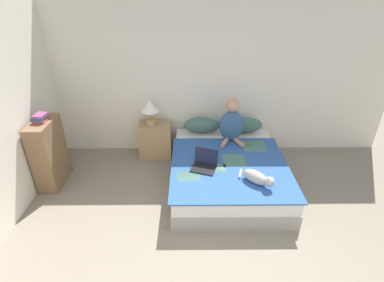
{
  "coord_description": "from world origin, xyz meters",
  "views": [
    {
      "loc": [
        -0.31,
        -1.49,
        2.77
      ],
      "look_at": [
        -0.28,
        2.07,
        0.79
      ],
      "focal_mm": 28.0,
      "sensor_mm": 36.0,
      "label": 1
    }
  ],
  "objects": [
    {
      "name": "bed",
      "position": [
        0.24,
        2.17,
        0.22
      ],
      "size": [
        1.63,
        2.01,
        0.44
      ],
      "color": "#9E998E",
      "rests_on": "ground_plane"
    },
    {
      "name": "table_lamp",
      "position": [
        -0.96,
        3.0,
        0.89
      ],
      "size": [
        0.31,
        0.31,
        0.42
      ],
      "color": "tan",
      "rests_on": "nightstand"
    },
    {
      "name": "wall_back",
      "position": [
        0.0,
        3.25,
        1.27
      ],
      "size": [
        6.06,
        0.05,
        2.55
      ],
      "color": "silver",
      "rests_on": "ground_plane"
    },
    {
      "name": "laptop_open",
      "position": [
        -0.11,
        1.94,
        0.5
      ],
      "size": [
        0.4,
        0.38,
        0.25
      ],
      "rotation": [
        0.0,
        0.0,
        -0.33
      ],
      "color": "black",
      "rests_on": "bed"
    },
    {
      "name": "nightstand",
      "position": [
        -0.9,
        3.0,
        0.3
      ],
      "size": [
        0.54,
        0.37,
        0.6
      ],
      "color": "tan",
      "rests_on": "ground_plane"
    },
    {
      "name": "pillow_near",
      "position": [
        -0.11,
        3.02,
        0.57
      ],
      "size": [
        0.6,
        0.27,
        0.25
      ],
      "color": "#42665B",
      "rests_on": "bed"
    },
    {
      "name": "pillow_far",
      "position": [
        0.6,
        3.02,
        0.57
      ],
      "size": [
        0.6,
        0.27,
        0.25
      ],
      "color": "#42665B",
      "rests_on": "bed"
    },
    {
      "name": "cat_tabby",
      "position": [
        0.55,
        1.57,
        0.53
      ],
      "size": [
        0.41,
        0.47,
        0.19
      ],
      "rotation": [
        0.0,
        0.0,
        -0.79
      ],
      "color": "#A8A399",
      "rests_on": "bed"
    },
    {
      "name": "person_sitting",
      "position": [
        0.34,
        2.73,
        0.75
      ],
      "size": [
        0.39,
        0.37,
        0.71
      ],
      "color": "#33567A",
      "rests_on": "bed"
    },
    {
      "name": "bookshelf",
      "position": [
        -2.36,
        2.24,
        0.5
      ],
      "size": [
        0.28,
        0.63,
        1.01
      ],
      "color": "brown",
      "rests_on": "ground_plane"
    },
    {
      "name": "book_stack_top",
      "position": [
        -2.36,
        2.25,
        1.06
      ],
      "size": [
        0.18,
        0.21,
        0.11
      ],
      "color": "#B24238",
      "rests_on": "bookshelf"
    }
  ]
}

